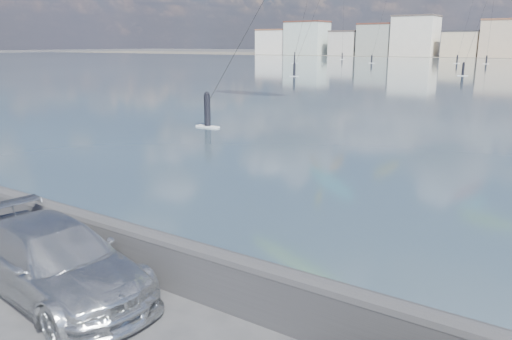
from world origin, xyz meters
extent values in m
cube|color=#28282B|center=(0.00, 2.70, 0.45)|extent=(400.00, 0.35, 0.90)
cylinder|color=#28282B|center=(0.00, 2.70, 0.90)|extent=(400.00, 0.36, 0.36)
cube|color=white|center=(-112.00, 186.00, 5.00)|extent=(14.00, 11.00, 10.00)
cube|color=brown|center=(-112.00, 186.00, 10.30)|extent=(14.28, 11.22, 0.60)
cube|color=#B7C6BC|center=(-96.50, 186.00, 6.50)|extent=(16.00, 12.00, 13.00)
cube|color=#562D23|center=(-96.50, 186.00, 13.30)|extent=(16.32, 12.24, 0.60)
cube|color=beige|center=(-79.00, 186.00, 4.50)|extent=(11.00, 10.00, 9.00)
cube|color=#4C423D|center=(-79.00, 186.00, 9.30)|extent=(11.22, 10.20, 0.60)
cube|color=gray|center=(-66.00, 186.00, 5.75)|extent=(13.00, 11.00, 11.50)
cube|color=#562D23|center=(-66.00, 186.00, 11.80)|extent=(13.26, 11.22, 0.60)
cube|color=silver|center=(-51.50, 186.00, 7.00)|extent=(15.00, 12.00, 14.00)
cube|color=#4C423D|center=(-51.50, 186.00, 14.30)|extent=(15.30, 12.24, 0.60)
cube|color=beige|center=(-35.00, 186.00, 4.25)|extent=(12.00, 10.00, 8.50)
cube|color=#2D2D33|center=(-35.00, 186.00, 8.80)|extent=(12.24, 10.20, 0.60)
cube|color=#CCB293|center=(-21.50, 186.00, 6.00)|extent=(14.00, 11.00, 12.00)
cube|color=brown|center=(-21.50, 186.00, 12.30)|extent=(14.28, 11.22, 0.60)
imported|color=silver|center=(-1.63, 1.32, 0.68)|extent=(4.88, 2.47, 1.36)
cube|color=white|center=(-57.48, 135.99, 0.05)|extent=(1.40, 0.42, 0.08)
cylinder|color=black|center=(-57.48, 135.99, 0.95)|extent=(0.36, 0.36, 1.70)
sphere|color=black|center=(-57.48, 135.99, 1.85)|extent=(0.28, 0.28, 0.28)
cube|color=white|center=(-76.94, 141.74, 0.05)|extent=(1.40, 0.42, 0.08)
cylinder|color=black|center=(-76.94, 141.74, 0.95)|extent=(0.36, 0.36, 1.70)
sphere|color=black|center=(-76.94, 141.74, 1.85)|extent=(0.28, 0.28, 0.28)
cube|color=white|center=(-53.42, 100.55, 0.05)|extent=(1.40, 0.42, 0.08)
cylinder|color=black|center=(-53.42, 100.55, 0.95)|extent=(0.36, 0.36, 1.70)
sphere|color=black|center=(-53.42, 100.55, 1.85)|extent=(0.28, 0.28, 0.28)
cube|color=white|center=(-22.03, 122.96, 0.05)|extent=(1.40, 0.42, 0.08)
cylinder|color=black|center=(-22.03, 122.96, 0.95)|extent=(0.36, 0.36, 1.70)
sphere|color=black|center=(-22.03, 122.96, 1.85)|extent=(0.28, 0.28, 0.28)
cube|color=white|center=(-15.64, 123.16, 0.05)|extent=(1.40, 0.42, 0.08)
cylinder|color=black|center=(-15.64, 123.16, 0.95)|extent=(0.36, 0.36, 1.70)
sphere|color=black|center=(-15.64, 123.16, 1.85)|extent=(0.28, 0.28, 0.28)
cube|color=white|center=(-39.35, 113.07, 0.05)|extent=(1.40, 0.42, 0.08)
cylinder|color=black|center=(-39.35, 113.07, 0.95)|extent=(0.36, 0.36, 1.70)
sphere|color=black|center=(-39.35, 113.07, 1.85)|extent=(0.28, 0.28, 0.28)
cylinder|color=black|center=(-38.60, 118.58, 14.79)|extent=(1.52, 11.04, 27.00)
cube|color=white|center=(-11.51, 17.68, 0.05)|extent=(1.40, 0.42, 0.08)
cylinder|color=black|center=(-11.51, 17.68, 0.95)|extent=(0.36, 0.36, 1.70)
sphere|color=black|center=(-11.51, 17.68, 1.85)|extent=(0.28, 0.28, 0.28)
cylinder|color=black|center=(-11.59, 23.30, 6.94)|extent=(0.18, 11.27, 11.31)
cube|color=white|center=(-10.10, 73.69, 0.05)|extent=(1.40, 0.42, 0.08)
cylinder|color=black|center=(-10.10, 73.69, 0.95)|extent=(0.36, 0.36, 1.70)
sphere|color=black|center=(-10.10, 73.69, 1.85)|extent=(0.28, 0.28, 0.28)
cube|color=white|center=(-29.75, 59.15, 0.05)|extent=(1.40, 0.42, 0.08)
cylinder|color=black|center=(-29.75, 59.15, 0.95)|extent=(0.36, 0.36, 1.70)
sphere|color=black|center=(-29.75, 59.15, 1.85)|extent=(0.28, 0.28, 0.28)
cylinder|color=black|center=(-30.17, 66.69, 10.30)|extent=(0.87, 15.09, 18.01)
camera|label=1|loc=(6.14, -3.60, 4.53)|focal=35.00mm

